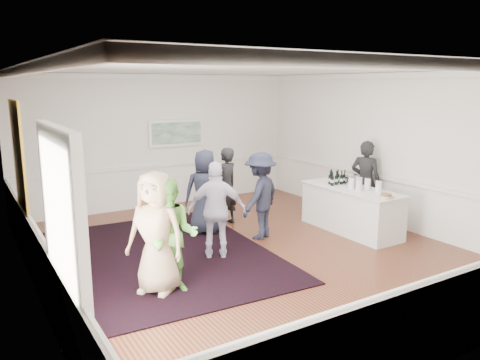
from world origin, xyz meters
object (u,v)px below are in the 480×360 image
guest_navy (205,192)px  ice_bucket (351,181)px  nut_bowl (386,196)px  guest_dark_a (260,196)px  guest_dark_b (226,186)px  serving_table (351,210)px  guest_green (171,236)px  guest_tan (156,233)px  guest_lilac (217,210)px  bartender (365,182)px

guest_navy → ice_bucket: (2.67, -1.32, 0.16)m
guest_navy → nut_bowl: (2.51, -2.38, 0.09)m
guest_dark_a → guest_dark_b: bearing=-111.8°
serving_table → guest_green: bearing=-170.2°
guest_green → ice_bucket: (4.34, 0.86, 0.18)m
guest_tan → guest_dark_b: 3.46m
guest_navy → guest_lilac: bearing=97.2°
guest_tan → guest_dark_a: bearing=75.3°
guest_tan → ice_bucket: (4.53, 0.77, 0.13)m
bartender → ice_bucket: bartender is taller
ice_bucket → guest_tan: bearing=-170.3°
bartender → nut_bowl: bearing=122.5°
guest_dark_a → guest_lilac: bearing=-5.9°
guest_tan → guest_navy: guest_tan is taller
bartender → guest_green: (-5.00, -1.09, -0.06)m
guest_navy → guest_dark_a: bearing=159.2°
ice_bucket → nut_bowl: size_ratio=1.01×
guest_tan → nut_bowl: size_ratio=6.89×
guest_dark_a → ice_bucket: size_ratio=6.51×
guest_lilac → guest_dark_b: guest_lilac is taller
bartender → ice_bucket: 0.71m
serving_table → bartender: bearing=25.5°
serving_table → guest_lilac: (-3.05, 0.11, 0.39)m
bartender → guest_dark_b: size_ratio=1.08×
nut_bowl → bartender: bearing=57.9°
guest_lilac → ice_bucket: size_ratio=6.49×
serving_table → guest_navy: (-2.58, 1.44, 0.40)m
guest_dark_a → bartender: bearing=146.2°
guest_dark_a → guest_navy: (-0.77, 0.83, 0.00)m
guest_lilac → guest_green: bearing=62.5°
guest_green → ice_bucket: bearing=47.0°
guest_lilac → serving_table: bearing=-154.6°
guest_dark_a → ice_bucket: bearing=137.5°
serving_table → guest_navy: size_ratio=1.31×
guest_tan → ice_bucket: bearing=59.3°
guest_tan → guest_dark_b: (2.50, 2.39, -0.06)m
serving_table → guest_lilac: bearing=178.0°
serving_table → bartender: 0.93m
bartender → guest_dark_a: size_ratio=1.05×
bartender → guest_tan: bartender is taller
nut_bowl → guest_dark_a: bearing=138.4°
guest_tan → guest_dark_b: size_ratio=1.07×
ice_bucket → guest_dark_b: bearing=141.3°
guest_dark_b → ice_bucket: 2.60m
ice_bucket → guest_navy: bearing=153.7°
guest_green → ice_bucket: 4.43m
ice_bucket → guest_green: bearing=-168.8°
guest_lilac → nut_bowl: bearing=-171.9°
serving_table → guest_dark_b: bearing=138.1°
guest_tan → guest_dark_b: guest_tan is taller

